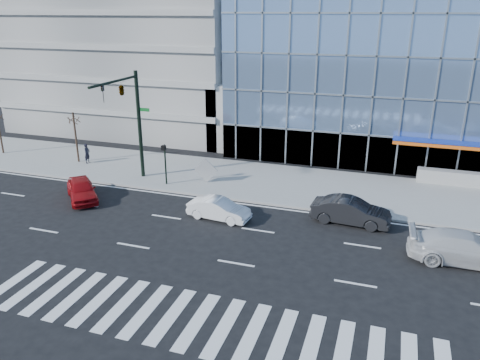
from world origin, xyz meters
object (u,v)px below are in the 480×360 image
(white_suv, at_px, (464,248))
(dark_sedan, at_px, (351,211))
(traffic_signal, at_px, (127,102))
(white_sedan, at_px, (219,209))
(tilted_panel, at_px, (206,170))
(red_sedan, at_px, (82,190))
(ped_signal_post, at_px, (165,158))
(pedestrian, at_px, (87,153))
(street_tree_near, at_px, (74,119))

(white_suv, xyz_separation_m, dark_sedan, (-6.00, 2.91, -0.03))
(traffic_signal, distance_m, white_sedan, 10.59)
(white_sedan, distance_m, dark_sedan, 8.03)
(tilted_panel, bearing_deg, red_sedan, -144.89)
(red_sedan, relative_size, tilted_panel, 3.28)
(traffic_signal, distance_m, white_suv, 23.15)
(ped_signal_post, xyz_separation_m, tilted_panel, (2.65, 1.34, -1.07))
(dark_sedan, height_order, pedestrian, pedestrian)
(street_tree_near, relative_size, red_sedan, 0.99)
(white_suv, bearing_deg, pedestrian, 71.64)
(pedestrian, bearing_deg, ped_signal_post, -109.11)
(traffic_signal, height_order, pedestrian, traffic_signal)
(white_sedan, bearing_deg, pedestrian, 70.90)
(ped_signal_post, bearing_deg, white_suv, -14.64)
(dark_sedan, xyz_separation_m, pedestrian, (-22.06, 4.69, 0.20))
(white_sedan, height_order, pedestrian, pedestrian)
(ped_signal_post, distance_m, tilted_panel, 3.15)
(traffic_signal, xyz_separation_m, ped_signal_post, (2.50, 0.37, -4.02))
(ped_signal_post, bearing_deg, street_tree_near, 164.94)
(street_tree_near, xyz_separation_m, white_suv, (29.03, -7.66, -2.97))
(white_sedan, distance_m, red_sedan, 9.98)
(ped_signal_post, height_order, pedestrian, ped_signal_post)
(ped_signal_post, bearing_deg, red_sedan, -135.59)
(white_sedan, relative_size, red_sedan, 0.92)
(ped_signal_post, xyz_separation_m, dark_sedan, (13.53, -2.19, -1.36))
(traffic_signal, bearing_deg, tilted_panel, 18.43)
(white_sedan, bearing_deg, white_suv, -88.24)
(red_sedan, bearing_deg, pedestrian, 79.86)
(traffic_signal, distance_m, ped_signal_post, 4.75)
(traffic_signal, height_order, ped_signal_post, traffic_signal)
(dark_sedan, distance_m, pedestrian, 22.55)
(tilted_panel, bearing_deg, dark_sedan, -21.46)
(traffic_signal, xyz_separation_m, red_sedan, (-1.75, -3.79, -5.44))
(ped_signal_post, height_order, red_sedan, ped_signal_post)
(street_tree_near, distance_m, dark_sedan, 23.70)
(dark_sedan, relative_size, pedestrian, 2.86)
(pedestrian, xyz_separation_m, tilted_panel, (11.18, -1.16, 0.09))
(street_tree_near, relative_size, pedestrian, 2.56)
(white_sedan, bearing_deg, tilted_panel, 35.25)
(white_sedan, relative_size, dark_sedan, 0.84)
(white_suv, bearing_deg, red_sedan, 84.52)
(street_tree_near, bearing_deg, tilted_panel, -5.72)
(street_tree_near, bearing_deg, traffic_signal, -22.71)
(pedestrian, height_order, tilted_panel, tilted_panel)
(traffic_signal, relative_size, white_sedan, 2.03)
(white_suv, xyz_separation_m, tilted_panel, (-16.88, 6.44, 0.26))
(white_suv, relative_size, pedestrian, 3.36)
(dark_sedan, bearing_deg, ped_signal_post, 85.11)
(ped_signal_post, bearing_deg, traffic_signal, -171.48)
(traffic_signal, relative_size, dark_sedan, 1.70)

